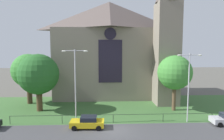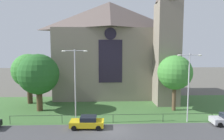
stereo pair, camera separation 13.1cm
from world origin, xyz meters
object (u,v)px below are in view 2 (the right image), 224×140
Objects in this scene: tree_left_far at (29,71)px; tree_left_near at (39,74)px; streetlamp_near at (75,78)px; parked_car_yellow at (87,122)px; streetlamp_far at (189,80)px; tree_right_near at (175,73)px; church_building at (113,48)px.

tree_left_near is at bearing -54.68° from tree_left_far.
streetlamp_near reaches higher than tree_left_far.
tree_left_near reaches higher than parked_car_yellow.
streetlamp_near reaches higher than streetlamp_far.
streetlamp_near is 1.06× the size of streetlamp_far.
streetlamp_far is at bearing -22.80° from tree_left_far.
tree_right_near is 16.00m from streetlamp_near.
streetlamp_near is 5.85m from parked_car_yellow.
tree_right_near is 0.98× the size of tree_left_near.
streetlamp_far is at bearing -15.24° from tree_left_near.
parked_car_yellow is at bearing -43.88° from streetlamp_near.
streetlamp_far is (21.74, -5.92, -0.08)m from tree_left_near.
tree_left_far is 0.92× the size of streetlamp_near.
streetlamp_near is at bearing 180.00° from streetlamp_far.
tree_right_near is at bearing -151.01° from parked_car_yellow.
tree_left_near is 1.01× the size of tree_left_far.
tree_left_far is 17.57m from parked_car_yellow.
tree_left_far is 0.98× the size of streetlamp_far.
tree_right_near is 16.04m from parked_car_yellow.
church_building reaches higher than parked_car_yellow.
streetlamp_near is at bearing -41.91° from parked_car_yellow.
church_building is 2.90× the size of tree_right_near.
tree_left_near is at bearing -40.17° from parked_car_yellow.
tree_right_near is 21.78m from tree_left_near.
streetlamp_far reaches higher than parked_car_yellow.
church_building is 19.47m from streetlamp_far.
church_building is 6.10× the size of parked_car_yellow.
streetlamp_near is (6.65, -5.92, 0.21)m from tree_left_near.
streetlamp_near is 2.31× the size of parked_car_yellow.
streetlamp_far is (24.99, -10.51, -0.21)m from tree_left_far.
tree_left_near is at bearing 164.76° from streetlamp_far.
parked_car_yellow is at bearing -46.32° from tree_left_far.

